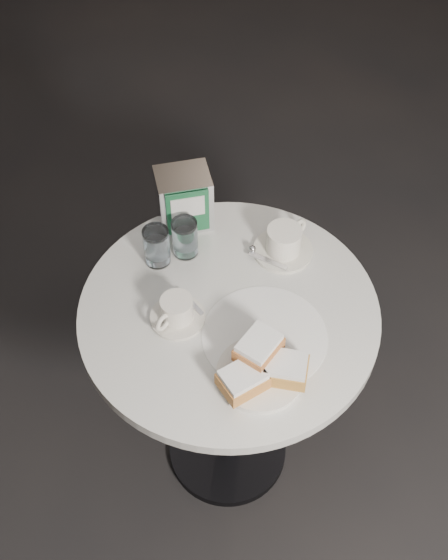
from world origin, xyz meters
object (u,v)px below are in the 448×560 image
cafe_table (228,356)px  water_glass_right (185,238)px  water_glass_left (157,246)px  coffee_cup_right (284,242)px  beignet_plate (262,368)px  napkin_dispenser (184,199)px  coffee_cup_left (177,311)px

cafe_table → water_glass_right: bearing=86.6°
water_glass_left → cafe_table: bearing=-75.1°
cafe_table → coffee_cup_right: coffee_cup_right is taller
beignet_plate → napkin_dispenser: napkin_dispenser is taller
coffee_cup_left → water_glass_right: size_ratio=1.58×
beignet_plate → napkin_dispenser: 0.50m
napkin_dispenser → cafe_table: bearing=-81.2°
water_glass_right → water_glass_left: bearing=168.5°
coffee_cup_right → water_glass_left: size_ratio=1.70×
beignet_plate → water_glass_left: 0.41m
water_glass_left → water_glass_right: (0.07, -0.01, -0.00)m
water_glass_right → napkin_dispenser: napkin_dispenser is taller
cafe_table → coffee_cup_right: (0.21, 0.07, 0.23)m
coffee_cup_right → water_glass_right: size_ratio=1.71×
cafe_table → coffee_cup_left: coffee_cup_left is taller
cafe_table → napkin_dispenser: (0.07, 0.30, 0.28)m
water_glass_right → napkin_dispenser: 0.11m
coffee_cup_left → coffee_cup_right: 0.33m
water_glass_left → water_glass_right: same height
coffee_cup_right → water_glass_left: (-0.27, 0.15, 0.02)m
beignet_plate → water_glass_right: size_ratio=2.38×
beignet_plate → coffee_cup_left: 0.24m
coffee_cup_right → cafe_table: bearing=-173.3°
water_glass_right → cafe_table: bearing=-93.4°
beignet_plate → water_glass_left: (-0.01, 0.41, 0.02)m
coffee_cup_left → coffee_cup_right: (0.33, 0.03, 0.00)m
beignet_plate → water_glass_left: size_ratio=2.36×
cafe_table → coffee_cup_left: bearing=159.4°
water_glass_left → napkin_dispenser: (0.13, 0.08, 0.03)m
coffee_cup_right → water_glass_right: water_glass_right is taller
beignet_plate → coffee_cup_right: (0.26, 0.26, -0.00)m
beignet_plate → water_glass_right: water_glass_right is taller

